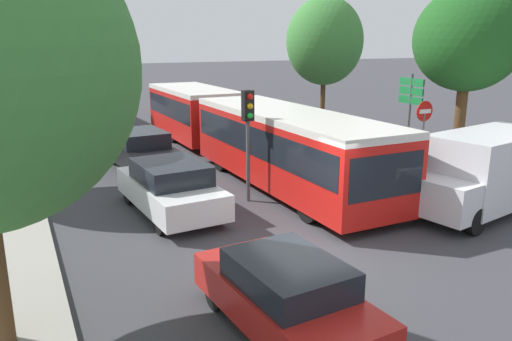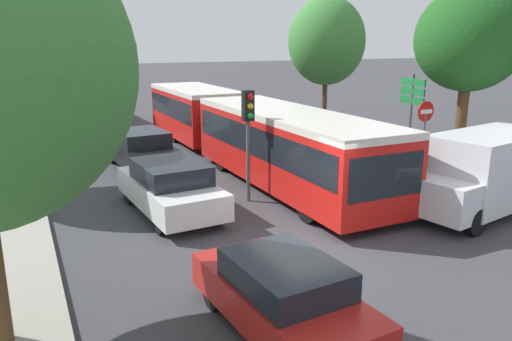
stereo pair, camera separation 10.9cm
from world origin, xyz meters
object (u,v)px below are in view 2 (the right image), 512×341
no_entry_sign (424,129)px  tree_right_mid (327,41)px  city_bus_rear (85,97)px  articulated_bus (242,127)px  queued_car_black (141,149)px  traffic_light (248,121)px  direction_sign_post (412,102)px  tree_right_near (470,40)px  white_van (488,171)px  queued_car_red (283,295)px  queued_car_white (170,187)px

no_entry_sign → tree_right_mid: 9.77m
city_bus_rear → no_entry_sign: bearing=-159.3°
articulated_bus → queued_car_black: 3.98m
traffic_light → direction_sign_post: 7.41m
tree_right_near → white_van: bearing=-123.9°
white_van → tree_right_mid: size_ratio=0.76×
queued_car_black → direction_sign_post: size_ratio=1.23×
white_van → no_entry_sign: size_ratio=1.87×
city_bus_rear → traffic_light: 19.59m
articulated_bus → direction_sign_post: (5.55, -3.38, 1.08)m
tree_right_near → queued_car_red: bearing=-150.6°
white_van → queued_car_white: bearing=-35.5°
queued_car_red → tree_right_mid: tree_right_mid is taller
queued_car_red → traffic_light: 7.40m
queued_car_black → tree_right_near: size_ratio=0.67×
queued_car_white → white_van: 9.02m
city_bus_rear → white_van: size_ratio=2.12×
queued_car_red → queued_car_black: (0.47, 12.18, 0.08)m
articulated_bus → city_bus_rear: bearing=-165.2°
queued_car_black → traffic_light: traffic_light is taller
articulated_bus → queued_car_black: articulated_bus is taller
traffic_light → white_van: bearing=54.9°
city_bus_rear → tree_right_mid: 15.54m
queued_car_black → traffic_light: bearing=-163.5°
city_bus_rear → direction_sign_post: (9.58, -18.30, 1.19)m
queued_car_red → tree_right_mid: bearing=-39.1°
articulated_bus → tree_right_mid: 8.34m
no_entry_sign → traffic_light: bearing=-95.3°
queued_car_black → no_entry_sign: no_entry_sign is taller
queued_car_red → queued_car_black: bearing=-6.0°
white_van → direction_sign_post: 5.43m
queued_car_red → queued_car_white: size_ratio=0.88×
white_van → traffic_light: size_ratio=1.55×
tree_right_near → city_bus_rear: bearing=115.7°
tree_right_mid → traffic_light: bearing=-134.2°
queued_car_red → queued_car_black: queued_car_black is taller
queued_car_white → direction_sign_post: size_ratio=1.25×
city_bus_rear → white_van: bearing=-163.8°
city_bus_rear → direction_sign_post: 20.69m
traffic_light → direction_sign_post: direction_sign_post is taller
direction_sign_post → tree_right_near: bearing=102.3°
queued_car_red → traffic_light: traffic_light is taller
queued_car_red → queued_car_white: bearing=-4.0°
white_van → traffic_light: 6.99m
white_van → direction_sign_post: bearing=-118.5°
direction_sign_post → tree_right_mid: bearing=-91.9°
queued_car_red → city_bus_rear: bearing=-4.3°
city_bus_rear → queued_car_red: 26.17m
queued_car_white → queued_car_black: bearing=-8.5°
articulated_bus → no_entry_sign: no_entry_sign is taller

